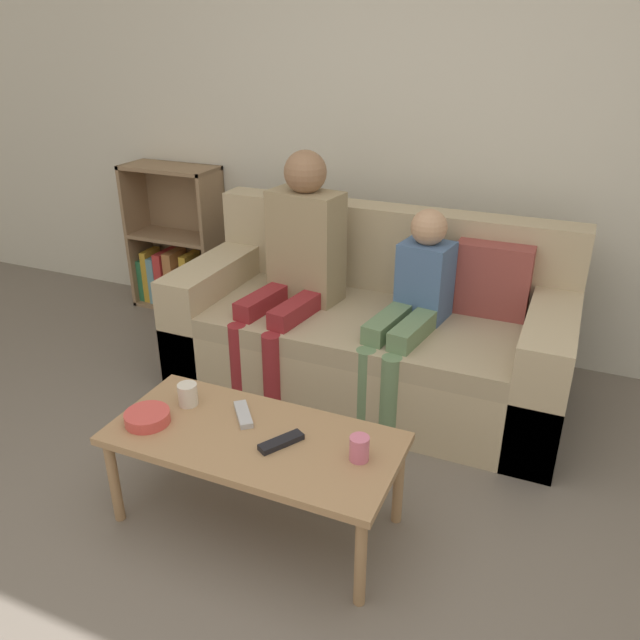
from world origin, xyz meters
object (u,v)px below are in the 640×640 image
Objects in this scene: snack_bowl at (147,417)px; cup_near at (359,448)px; coffee_table at (254,444)px; person_adult at (298,256)px; tv_remote_1 at (281,442)px; person_child at (412,304)px; tv_remote_0 at (243,414)px; bookshelf at (179,256)px; cup_far at (188,394)px; couch at (371,334)px.

cup_near is at bearing 7.60° from snack_bowl.
person_adult is at bearing 106.56° from coffee_table.
tv_remote_1 is at bearing -59.89° from person_adult.
person_child is 1.01m from tv_remote_0.
person_adult reaches higher than coffee_table.
cup_near is at bearing -40.79° from bookshelf.
cup_near is at bearing -4.61° from cup_far.
bookshelf reaches higher than couch.
person_child reaches higher than snack_bowl.
coffee_table is 0.41m from cup_near.
person_child is at bearing 110.77° from tv_remote_1.
cup_far is 0.52× the size of tv_remote_1.
snack_bowl is at bearing -58.17° from bookshelf.
couch is 1.61× the size of person_adult.
tv_remote_1 is (0.05, -1.15, 0.11)m from couch.
person_adult is 0.63m from person_child.
couch is 1.62m from bookshelf.
couch reaches higher than snack_bowl.
cup_far reaches higher than tv_remote_0.
cup_near is (1.88, -1.62, 0.09)m from bookshelf.
bookshelf is 0.97× the size of person_child.
tv_remote_0 is (0.22, -0.97, -0.30)m from person_adult.
bookshelf is 2.48m from cup_near.
cup_far is (-0.34, 0.08, 0.08)m from coffee_table.
bookshelf is 0.79× the size of person_adult.
tv_remote_0 is at bearing -48.30° from bookshelf.
bookshelf reaches higher than coffee_table.
cup_far is at bearing -115.76° from person_child.
tv_remote_1 is (0.45, -0.09, -0.03)m from cup_far.
snack_bowl is at bearing -172.40° from cup_near.
person_child is at bearing 95.80° from cup_near.
person_adult is at bearing 143.03° from tv_remote_1.
person_child is 6.10× the size of tv_remote_0.
cup_far is at bearing -160.41° from tv_remote_1.
tv_remote_0 is at bearing -104.47° from person_child.
coffee_table is 1.07m from person_child.
person_child is 5.84× the size of snack_bowl.
coffee_table is 0.88× the size of person_adult.
tv_remote_1 is (1.59, -1.65, 0.05)m from bookshelf.
tv_remote_1 is (-0.28, -0.03, -0.03)m from cup_near.
couch reaches higher than tv_remote_0.
coffee_table is 11.87× the size of cup_near.
bookshelf is 10.57× the size of cup_near.
person_adult is 13.41× the size of cup_near.
cup_near is (0.10, -0.98, -0.12)m from person_child.
person_adult is (-0.38, -0.08, 0.40)m from couch.
tv_remote_1 is 0.53m from snack_bowl.
snack_bowl is at bearing -168.26° from coffee_table.
snack_bowl is (-0.40, -0.08, 0.06)m from coffee_table.
person_adult reaches higher than snack_bowl.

